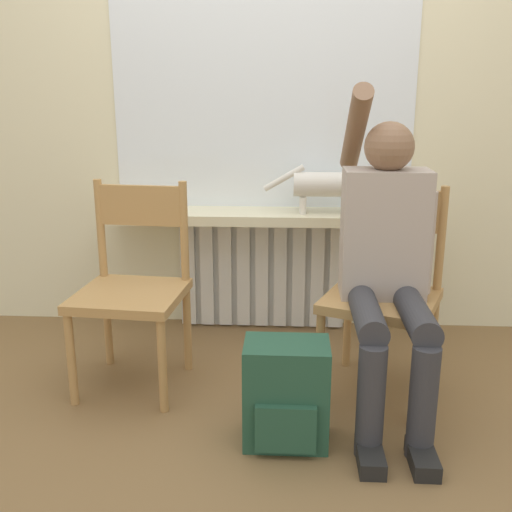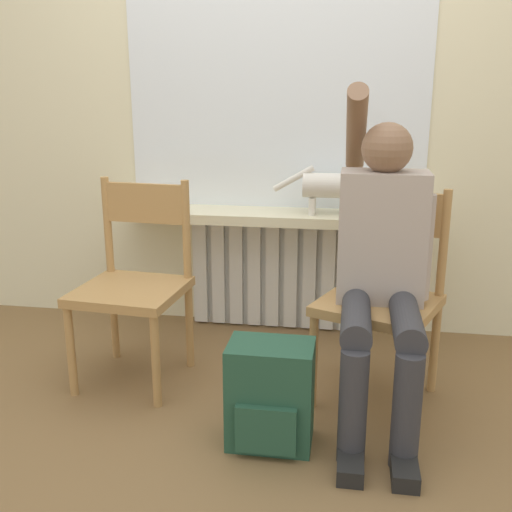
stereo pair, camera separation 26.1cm
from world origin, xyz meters
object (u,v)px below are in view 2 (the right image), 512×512
chair_left (134,281)px  person (382,259)px  backpack (270,396)px  chair_right (382,294)px  cat (339,186)px

chair_left → person: person is taller
backpack → person: bearing=38.8°
chair_right → cat: 0.70m
chair_left → backpack: 0.84m
chair_right → person: 0.23m
person → backpack: (-0.39, -0.31, -0.45)m
cat → chair_left: bearing=-146.5°
person → cat: size_ratio=2.37×
cat → backpack: bearing=-101.1°
chair_left → chair_right: size_ratio=1.00×
chair_right → person: bearing=-75.3°
backpack → chair_right: bearing=47.3°
person → cat: bearing=105.0°
chair_left → backpack: (0.66, -0.44, -0.26)m
chair_right → backpack: size_ratio=2.26×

